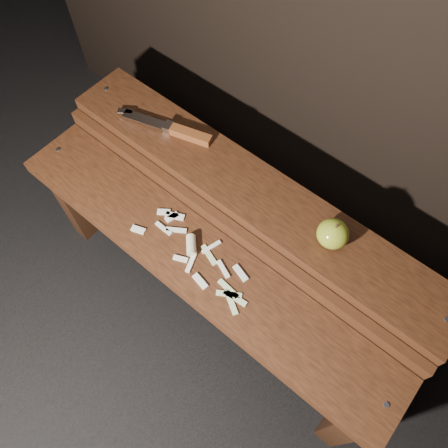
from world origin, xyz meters
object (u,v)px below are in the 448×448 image
Objects in this scene: bench_rear_tier at (248,205)px; knife at (179,131)px; bench_front_tier at (196,271)px; apple at (333,234)px.

knife is at bearing 176.37° from bench_rear_tier.
bench_rear_tier is (0.00, 0.23, 0.06)m from bench_front_tier.
apple is 0.52m from knife.
bench_front_tier is 0.38m from apple.
bench_rear_tier is 14.53× the size of apple.
knife is (-0.27, 0.24, 0.16)m from bench_front_tier.
bench_front_tier is 4.11× the size of knife.
bench_front_tier is 1.00× the size of bench_rear_tier.
knife is at bearing 137.82° from bench_front_tier.
bench_front_tier is 14.53× the size of apple.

